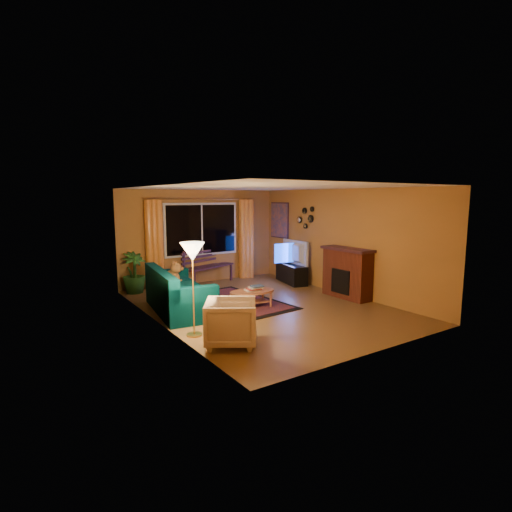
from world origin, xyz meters
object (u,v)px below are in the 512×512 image
sofa (179,290)px  armchair (231,320)px  bench (209,275)px  floor_lamp (193,290)px  coffee_table (252,299)px  tv_console (291,273)px

sofa → armchair: 2.22m
bench → floor_lamp: floor_lamp is taller
sofa → floor_lamp: (-0.37, -1.51, 0.35)m
bench → armchair: (-1.72, -4.24, 0.16)m
bench → coffee_table: 2.62m
bench → tv_console: (1.95, -1.10, 0.02)m
armchair → tv_console: (3.68, 3.14, -0.14)m
floor_lamp → bench: bearing=60.0°
coffee_table → tv_console: size_ratio=0.82×
bench → tv_console: bearing=-48.7°
sofa → floor_lamp: 1.59m
armchair → coffee_table: (1.44, 1.63, -0.22)m
armchair → floor_lamp: (-0.31, 0.71, 0.39)m
tv_console → floor_lamp: bearing=-135.2°
tv_console → bench: bearing=164.0°
bench → armchair: 4.58m
floor_lamp → coffee_table: (1.75, 0.92, -0.61)m
bench → sofa: size_ratio=0.72×
armchair → tv_console: size_ratio=0.65×
floor_lamp → coffee_table: 2.07m
armchair → coffee_table: bearing=-8.9°
armchair → coffee_table: armchair is taller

